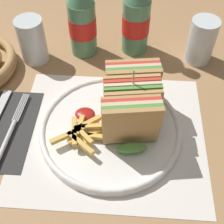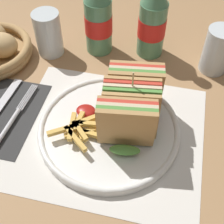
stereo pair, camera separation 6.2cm
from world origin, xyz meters
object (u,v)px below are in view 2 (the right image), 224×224
Objects in this scene: fork at (10,123)px; glass_far at (49,36)px; coke_bottle_far at (153,19)px; coke_bottle_near at (98,17)px; club_sandwich at (131,106)px; glass_near at (217,50)px; plate_main at (110,129)px.

glass_far reaches higher than fork.
coke_bottle_far is at bearing 12.89° from glass_far.
coke_bottle_near is 1.00× the size of coke_bottle_far.
glass_far is (-0.24, 0.20, -0.02)m from club_sandwich.
glass_near is (0.16, 0.22, -0.01)m from club_sandwich.
glass_far reaches higher than plate_main.
glass_far is at bearing 140.80° from club_sandwich.
club_sandwich is 0.27m from coke_bottle_near.
plate_main is 1.49× the size of fork.
plate_main is 1.29× the size of coke_bottle_near.
club_sandwich is at bearing 15.68° from fork.
glass_near reaches higher than plate_main.
glass_far is at bearing -161.62° from coke_bottle_near.
glass_near reaches higher than fork.
plate_main is 0.07m from club_sandwich.
club_sandwich is at bearing -39.20° from glass_far.
coke_bottle_far is (0.00, 0.25, 0.02)m from club_sandwich.
club_sandwich is 1.58× the size of glass_far.
plate_main is at bearing -98.42° from coke_bottle_far.
glass_far is at bearing 94.22° from fork.
coke_bottle_far is (0.04, 0.27, 0.08)m from plate_main.
glass_near is (0.40, 0.27, 0.05)m from fork.
club_sandwich is at bearing -90.65° from coke_bottle_far.
plate_main is 0.28m from coke_bottle_near.
glass_far is (-0.12, -0.04, -0.05)m from coke_bottle_near.
fork is at bearing -145.91° from glass_near.
glass_near is at bearing 50.69° from plate_main.
club_sandwich is at bearing -125.80° from glass_near.
coke_bottle_near reaches higher than glass_far.
coke_bottle_near is at bearing -172.37° from coke_bottle_far.
plate_main is 0.29m from coke_bottle_far.
club_sandwich is at bearing -62.18° from coke_bottle_near.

